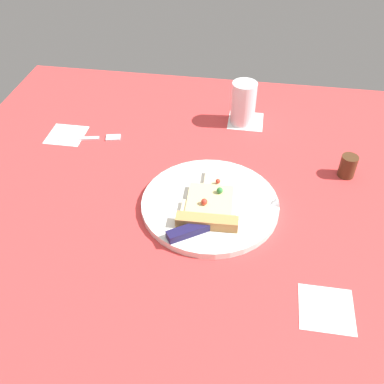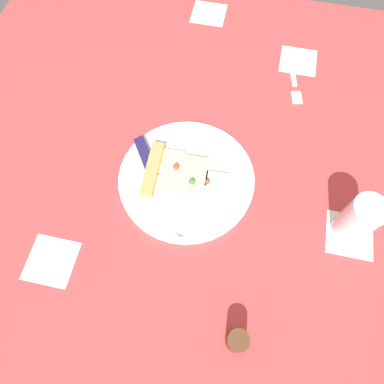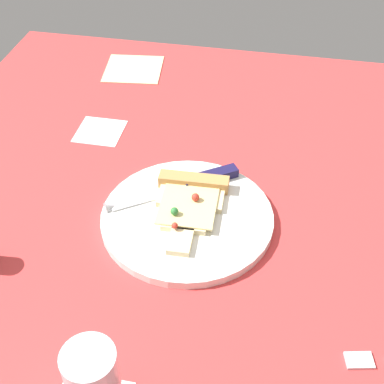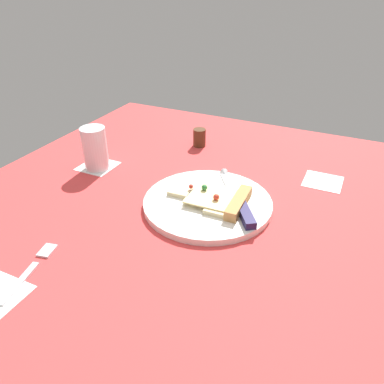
{
  "view_description": "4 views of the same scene",
  "coord_description": "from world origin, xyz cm",
  "px_view_note": "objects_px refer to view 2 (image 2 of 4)",
  "views": [
    {
      "loc": [
        -63.6,
        -10.88,
        62.82
      ],
      "look_at": [
        2.18,
        -0.4,
        3.69
      ],
      "focal_mm": 41.2,
      "sensor_mm": 36.0,
      "label": 1
    },
    {
      "loc": [
        10.44,
        -36.53,
        65.02
      ],
      "look_at": [
        4.27,
        -7.68,
        2.41
      ],
      "focal_mm": 32.4,
      "sensor_mm": 36.0,
      "label": 2
    },
    {
      "loc": [
        63.93,
        8.76,
        63.09
      ],
      "look_at": [
        -1.52,
        -4.08,
        3.06
      ],
      "focal_mm": 50.49,
      "sensor_mm": 36.0,
      "label": 3
    },
    {
      "loc": [
        -24.2,
        60.0,
        45.45
      ],
      "look_at": [
        5.22,
        -2.2,
        3.88
      ],
      "focal_mm": 35.03,
      "sensor_mm": 36.0,
      "label": 4
    }
  ],
  "objects_px": {
    "pizza_slice": "(174,173)",
    "drinking_glass": "(358,220)",
    "knife": "(153,176)",
    "plate": "(187,179)",
    "fork": "(294,81)",
    "pepper_shaker": "(237,341)"
  },
  "relations": [
    {
      "from": "pizza_slice",
      "to": "plate",
      "type": "bearing_deg",
      "value": 90.28
    },
    {
      "from": "pizza_slice",
      "to": "knife",
      "type": "bearing_deg",
      "value": -72.6
    },
    {
      "from": "knife",
      "to": "drinking_glass",
      "type": "bearing_deg",
      "value": 142.31
    },
    {
      "from": "pizza_slice",
      "to": "drinking_glass",
      "type": "distance_m",
      "value": 0.36
    },
    {
      "from": "plate",
      "to": "fork",
      "type": "relative_size",
      "value": 1.84
    },
    {
      "from": "plate",
      "to": "pepper_shaker",
      "type": "bearing_deg",
      "value": -62.45
    },
    {
      "from": "pepper_shaker",
      "to": "fork",
      "type": "bearing_deg",
      "value": 85.48
    },
    {
      "from": "plate",
      "to": "pepper_shaker",
      "type": "xyz_separation_m",
      "value": [
        0.15,
        -0.29,
        0.02
      ]
    },
    {
      "from": "pizza_slice",
      "to": "drinking_glass",
      "type": "xyz_separation_m",
      "value": [
        0.36,
        -0.04,
        0.03
      ]
    },
    {
      "from": "plate",
      "to": "pizza_slice",
      "type": "bearing_deg",
      "value": -177.7
    },
    {
      "from": "pizza_slice",
      "to": "knife",
      "type": "height_order",
      "value": "pizza_slice"
    },
    {
      "from": "pizza_slice",
      "to": "knife",
      "type": "xyz_separation_m",
      "value": [
        -0.04,
        -0.01,
        -0.0
      ]
    },
    {
      "from": "pizza_slice",
      "to": "pepper_shaker",
      "type": "bearing_deg",
      "value": 29.53
    },
    {
      "from": "pizza_slice",
      "to": "drinking_glass",
      "type": "relative_size",
      "value": 1.57
    },
    {
      "from": "knife",
      "to": "pizza_slice",
      "type": "bearing_deg",
      "value": 165.53
    },
    {
      "from": "drinking_glass",
      "to": "pepper_shaker",
      "type": "bearing_deg",
      "value": -126.43
    },
    {
      "from": "pizza_slice",
      "to": "knife",
      "type": "distance_m",
      "value": 0.04
    },
    {
      "from": "plate",
      "to": "fork",
      "type": "xyz_separation_m",
      "value": [
        0.2,
        0.32,
        -0.0
      ]
    },
    {
      "from": "pizza_slice",
      "to": "drinking_glass",
      "type": "height_order",
      "value": "drinking_glass"
    },
    {
      "from": "plate",
      "to": "fork",
      "type": "distance_m",
      "value": 0.37
    },
    {
      "from": "knife",
      "to": "fork",
      "type": "bearing_deg",
      "value": -162.3
    },
    {
      "from": "knife",
      "to": "drinking_glass",
      "type": "height_order",
      "value": "drinking_glass"
    }
  ]
}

